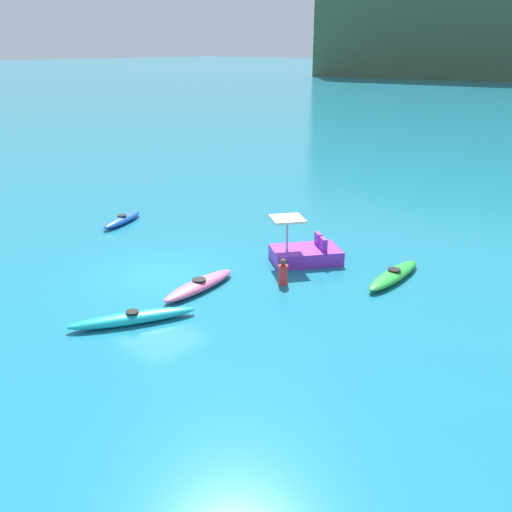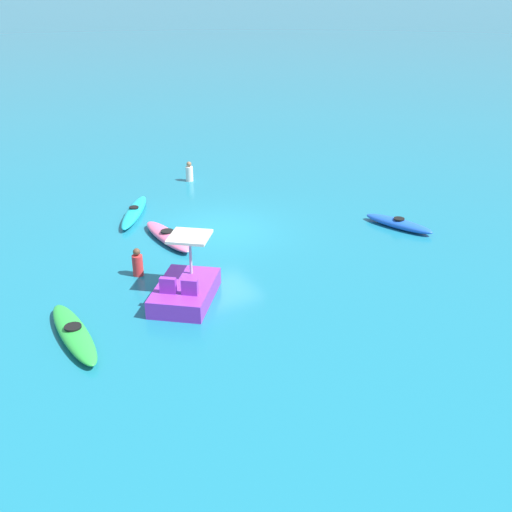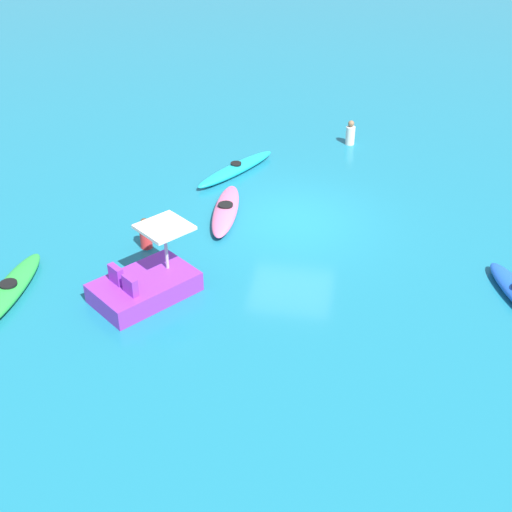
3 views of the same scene
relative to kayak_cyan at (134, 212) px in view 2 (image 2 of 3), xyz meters
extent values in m
plane|color=#19728C|center=(-2.22, 2.78, -0.16)|extent=(600.00, 600.00, 0.00)
ellipsoid|color=#19B7C6|center=(0.00, 0.00, 0.00)|extent=(2.27, 3.35, 0.32)
cylinder|color=black|center=(0.00, 0.00, 0.18)|extent=(0.49, 0.49, 0.05)
ellipsoid|color=blue|center=(-7.98, 5.69, 0.00)|extent=(1.47, 2.72, 0.32)
cylinder|color=black|center=(-7.98, 5.69, 0.18)|extent=(0.49, 0.49, 0.05)
ellipsoid|color=pink|center=(-0.24, 2.82, 0.00)|extent=(0.91, 3.16, 0.32)
cylinder|color=black|center=(-0.24, 2.82, 0.18)|extent=(0.47, 0.47, 0.05)
ellipsoid|color=green|center=(4.06, 7.59, 0.00)|extent=(0.77, 3.28, 0.32)
cylinder|color=black|center=(4.06, 7.59, 0.18)|extent=(0.44, 0.44, 0.05)
cube|color=purple|center=(0.85, 7.06, 0.09)|extent=(2.66, 2.81, 0.50)
cube|color=purple|center=(1.42, 7.31, 0.56)|extent=(0.44, 0.40, 0.44)
cube|color=purple|center=(0.95, 7.68, 0.56)|extent=(0.44, 0.40, 0.44)
cylinder|color=#B2B2B7|center=(0.42, 6.51, 0.89)|extent=(0.08, 0.08, 1.10)
cube|color=silver|center=(0.42, 6.51, 1.48)|extent=(1.54, 1.54, 0.08)
cylinder|color=red|center=(1.49, 4.91, 0.16)|extent=(0.40, 0.40, 0.65)
sphere|color=brown|center=(1.49, 4.91, 0.61)|extent=(0.22, 0.22, 0.22)
cylinder|color=silver|center=(-3.54, -3.04, 0.16)|extent=(0.42, 0.42, 0.65)
sphere|color=#8C6647|center=(-3.54, -3.04, 0.61)|extent=(0.22, 0.22, 0.22)
camera|label=1|loc=(11.79, -8.57, 7.12)|focal=39.71mm
camera|label=2|loc=(6.28, 21.19, 8.07)|focal=42.83mm
camera|label=3|loc=(-3.97, 19.56, 9.36)|focal=47.14mm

